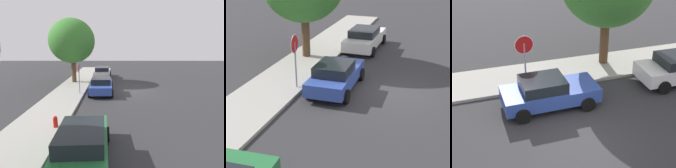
{
  "view_description": "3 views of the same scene",
  "coord_description": "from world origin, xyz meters",
  "views": [
    {
      "loc": [
        -15.18,
        1.79,
        4.16
      ],
      "look_at": [
        -0.2,
        1.82,
        0.74
      ],
      "focal_mm": 28.0,
      "sensor_mm": 36.0,
      "label": 1
    },
    {
      "loc": [
        -14.88,
        -2.07,
        6.66
      ],
      "look_at": [
        -1.54,
        2.28,
        0.76
      ],
      "focal_mm": 55.0,
      "sensor_mm": 36.0,
      "label": 2
    },
    {
      "loc": [
        -3.78,
        -9.62,
        8.13
      ],
      "look_at": [
        -0.01,
        2.01,
        1.41
      ],
      "focal_mm": 55.0,
      "sensor_mm": 36.0,
      "label": 3
    }
  ],
  "objects": [
    {
      "name": "parked_car_white",
      "position": [
        6.45,
        3.03,
        0.74
      ],
      "size": [
        4.6,
        2.11,
        1.43
      ],
      "color": "white",
      "rests_on": "ground_plane"
    },
    {
      "name": "sidewalk_curb",
      "position": [
        0.0,
        5.63,
        0.07
      ],
      "size": [
        32.0,
        2.91,
        0.14
      ],
      "primitive_type": "cube",
      "color": "#9E9B93",
      "rests_on": "ground_plane"
    },
    {
      "name": "ground_plane",
      "position": [
        0.0,
        0.0,
        0.0
      ],
      "size": [
        60.0,
        60.0,
        0.0
      ],
      "primitive_type": "plane",
      "color": "#2D2D30"
    },
    {
      "name": "parked_car_blue",
      "position": [
        -0.48,
        2.74,
        0.72
      ],
      "size": [
        4.18,
        2.06,
        1.4
      ],
      "color": "#2D479E",
      "rests_on": "ground_plane"
    },
    {
      "name": "stop_sign",
      "position": [
        -1.08,
        4.53,
        1.89
      ],
      "size": [
        0.88,
        0.08,
        2.71
      ],
      "color": "gray",
      "rests_on": "ground_plane"
    }
  ]
}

